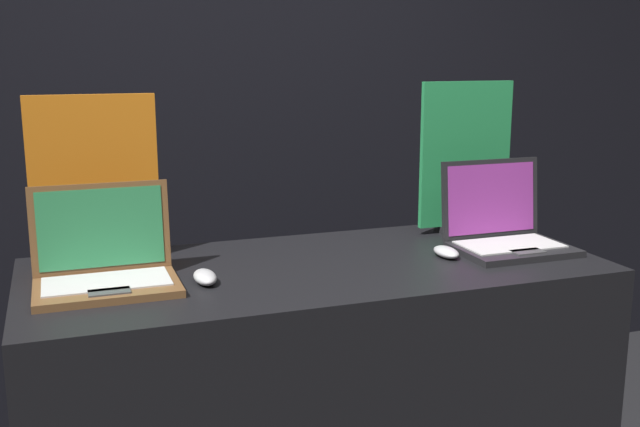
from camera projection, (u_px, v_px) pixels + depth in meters
wall_back at (217, 99)px, 3.31m from camera, size 8.00×0.05×2.80m
display_counter at (317, 422)px, 2.27m from camera, size 1.65×0.72×1.00m
laptop_front at (105, 263)px, 1.95m from camera, size 0.36×0.27×0.26m
mouse_front at (205, 277)px, 1.99m from camera, size 0.06×0.12×0.03m
promo_stand_front at (95, 182)px, 2.16m from camera, size 0.36×0.07×0.49m
laptop_back at (504, 229)px, 2.33m from camera, size 0.35×0.28×0.27m
mouse_back at (446, 252)px, 2.24m from camera, size 0.06×0.11×0.03m
promo_stand_back at (465, 161)px, 2.52m from camera, size 0.33×0.07×0.51m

